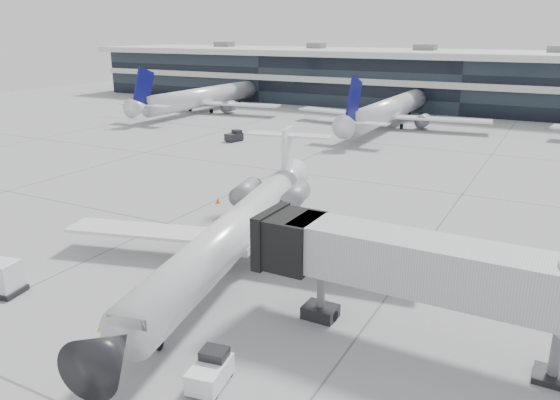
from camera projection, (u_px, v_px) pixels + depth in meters
The scene contains 11 objects.
ground at pixel (273, 245), 40.47m from camera, with size 220.00×220.00×0.00m, color gray.
terminal at pixel (472, 84), 108.03m from camera, with size 170.00×22.00×10.00m, color black.
bg_jet_left at pixel (207, 111), 106.98m from camera, with size 32.00×40.00×9.60m, color silver, non-canonical shape.
bg_jet_center at pixel (390, 126), 90.38m from camera, with size 32.00×40.00×9.60m, color silver, non-canonical shape.
regional_jet at pixel (236, 230), 36.42m from camera, with size 25.05×31.22×7.25m.
jet_bridge at pixel (449, 271), 25.98m from camera, with size 18.26×4.05×5.88m.
ramp_worker at pixel (103, 336), 27.01m from camera, with size 0.58×0.38×1.60m, color yellow.
baggage_tug at pixel (211, 371), 24.43m from camera, with size 1.78×2.57×1.51m.
cargo_uld at pixel (1, 278), 32.85m from camera, with size 2.72×2.21×1.98m.
traffic_cone at pixel (218, 200), 50.15m from camera, with size 0.39×0.39×0.56m.
far_tug at pixel (234, 136), 77.91m from camera, with size 2.09×2.77×1.56m.
Camera 1 is at (18.18, -32.94, 15.30)m, focal length 35.00 mm.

